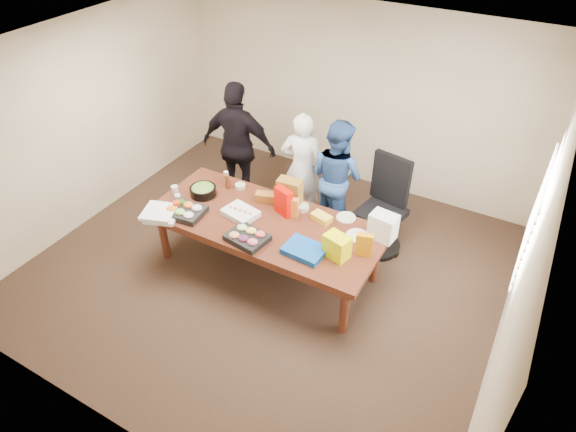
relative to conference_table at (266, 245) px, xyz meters
The scene contains 39 objects.
floor 0.39m from the conference_table, ahead, with size 5.50×5.00×0.02m, color #47301E.
ceiling 2.33m from the conference_table, ahead, with size 5.50×5.00×0.02m, color white.
wall_back 2.68m from the conference_table, 90.00° to the left, with size 5.50×0.04×2.70m, color beige.
wall_front 2.68m from the conference_table, 90.00° to the right, with size 5.50×0.04×2.70m, color beige.
wall_left 2.92m from the conference_table, behind, with size 0.04×5.00×2.70m, color beige.
wall_right 2.92m from the conference_table, ahead, with size 0.04×5.00×2.70m, color beige.
window_panel 3.00m from the conference_table, 12.44° to the left, with size 0.03×1.40×1.10m, color white.
window_blinds 2.97m from the conference_table, 12.62° to the left, with size 0.04×1.36×1.00m, color beige.
conference_table is the anchor object (origin of this frame).
office_chair 1.51m from the conference_table, 44.90° to the left, with size 0.62×0.62×1.22m, color black.
person_center 1.28m from the conference_table, 97.33° to the left, with size 0.58×0.38×1.59m, color white.
person_right 1.33m from the conference_table, 73.57° to the left, with size 0.79×0.61×1.62m, color #2B4E8D.
person_left 1.62m from the conference_table, 135.37° to the left, with size 1.09×0.45×1.86m, color black.
veggie_tray 1.07m from the conference_table, 158.95° to the right, with size 0.46×0.36×0.07m, color black.
fruit_tray 0.57m from the conference_table, 89.35° to the right, with size 0.44×0.35×0.07m, color black.
sheet_cake 0.52m from the conference_table, behind, with size 0.40×0.30×0.07m, color white.
salad_bowl 1.06m from the conference_table, behind, with size 0.33×0.33×0.11m, color black.
chip_bag_blue 0.82m from the conference_table, 21.82° to the right, with size 0.44×0.33×0.07m, color #0F4CAF.
chip_bag_red 0.61m from the conference_table, 64.80° to the left, with size 0.24×0.10×0.35m, color #D20A00.
chip_bag_yellow 1.33m from the conference_table, ahead, with size 0.18×0.07×0.27m, color orange.
chip_bag_orange 0.60m from the conference_table, 47.39° to the left, with size 0.16×0.07×0.25m, color orange.
mayo_jar 0.59m from the conference_table, 60.45° to the left, with size 0.09×0.09×0.14m, color silver.
mustard_bottle 0.61m from the conference_table, 72.80° to the left, with size 0.06×0.06×0.17m, color gold.
dressing_bottle 0.99m from the conference_table, 155.66° to the left, with size 0.06×0.06×0.20m, color #5A2E11.
ranch_bottle 1.08m from the conference_table, 152.81° to the left, with size 0.06×0.06×0.18m, color white.
banana_bunch 0.78m from the conference_table, 30.58° to the left, with size 0.24×0.14×0.08m, color yellow.
bread_loaf 0.59m from the conference_table, 118.52° to the left, with size 0.28×0.12×0.11m, color #985C20.
kraft_bag 0.70m from the conference_table, 76.05° to the left, with size 0.29×0.17×0.38m, color brown.
red_cup 1.18m from the conference_table, 162.25° to the right, with size 0.09×0.09×0.12m, color #C2370B.
clear_cup_a 1.24m from the conference_table, behind, with size 0.07×0.07×0.10m, color silver.
clear_cup_b 1.36m from the conference_table, behind, with size 0.09×0.09×0.12m, color silver.
pizza_box_lower 1.29m from the conference_table, 155.05° to the right, with size 0.37×0.37×0.04m, color white.
pizza_box_upper 1.34m from the conference_table, 154.74° to the right, with size 0.37×0.37×0.04m, color white.
plate_a 1.15m from the conference_table, 14.46° to the left, with size 0.26×0.26×0.01m, color silver.
plate_b 1.03m from the conference_table, 32.94° to the left, with size 0.23×0.23×0.01m, color beige.
dip_bowl_a 0.64m from the conference_table, 56.74° to the left, with size 0.16×0.16×0.06m, color beige.
dip_bowl_b 0.88m from the conference_table, 145.93° to the left, with size 0.13×0.13×0.05m, color beige.
grocery_bag_white 1.46m from the conference_table, 16.65° to the left, with size 0.29×0.21×0.31m, color white.
grocery_bag_yellow 1.12m from the conference_table, ahead, with size 0.27×0.19×0.27m, color #F1F000.
Camera 1 is at (2.51, -3.91, 4.36)m, focal length 31.12 mm.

